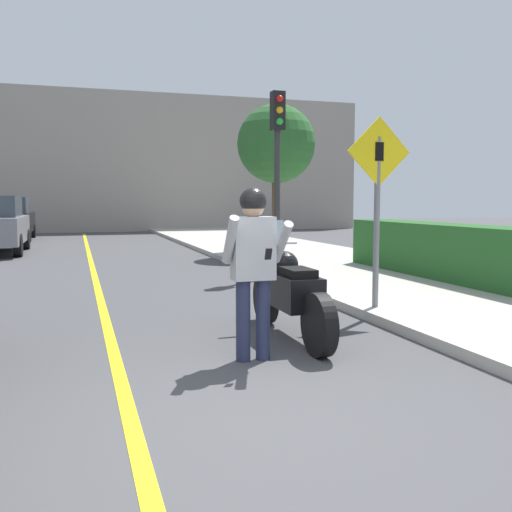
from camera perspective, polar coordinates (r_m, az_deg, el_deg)
The scene contains 11 objects.
ground_plane at distance 4.08m, azimuth -3.22°, elevation -16.71°, with size 80.00×80.00×0.00m, color #424244.
sidewalk_curb at distance 9.67m, azimuth 19.07°, elevation -3.56°, with size 4.40×44.00×0.13m.
road_center_line at distance 9.78m, azimuth -15.42°, elevation -3.71°, with size 0.12×36.00×0.01m.
building_backdrop at distance 29.73m, azimuth -15.89°, elevation 9.04°, with size 28.00×1.20×6.93m.
motorcycle at distance 6.43m, azimuth 3.31°, elevation -3.71°, with size 0.62×2.30×1.31m.
person_biker at distance 5.44m, azimuth -0.27°, elevation -0.03°, with size 0.59×0.46×1.67m.
crossing_sign at distance 7.70m, azimuth 12.06°, elevation 6.11°, with size 0.91×0.08×2.51m.
traffic_light at distance 11.61m, azimuth 2.16°, elevation 10.86°, with size 0.26×0.30×3.58m.
hedge_row at distance 11.15m, azimuth 18.38°, elevation 0.52°, with size 0.90×5.63×0.99m.
street_tree at distance 16.20m, azimuth 2.04°, elevation 11.07°, with size 2.19×2.19×4.09m.
parked_car_black at distance 24.45m, azimuth -23.63°, elevation 3.47°, with size 1.88×4.20×1.68m.
Camera 1 is at (-0.92, -3.66, 1.54)m, focal length 40.00 mm.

